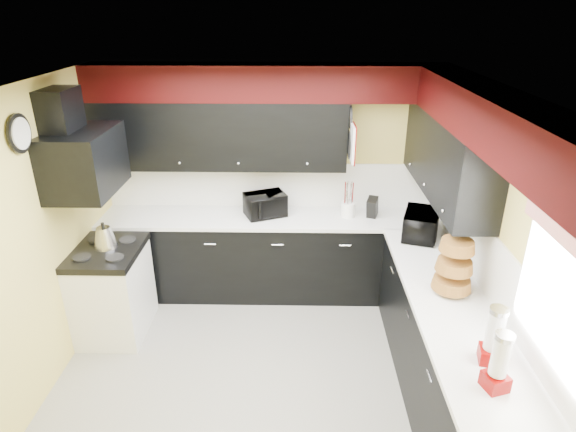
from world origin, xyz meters
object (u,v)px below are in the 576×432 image
object	(u,v)px
toaster_oven	(265,205)
microwave	(421,224)
utensil_crock	(348,209)
kettle	(105,237)
knife_block	(372,208)

from	to	relation	value
toaster_oven	microwave	bearing A→B (deg)	-40.23
utensil_crock	kettle	size ratio (longest dim) A/B	0.71
knife_block	utensil_crock	bearing A→B (deg)	-164.63
toaster_oven	knife_block	world-z (taller)	toaster_oven
utensil_crock	knife_block	distance (m)	0.26
knife_block	kettle	size ratio (longest dim) A/B	0.99
microwave	kettle	size ratio (longest dim) A/B	2.08
microwave	toaster_oven	bearing A→B (deg)	90.08
knife_block	microwave	bearing A→B (deg)	-28.88
toaster_oven	microwave	world-z (taller)	microwave
microwave	knife_block	distance (m)	0.61
toaster_oven	kettle	xyz separation A→B (m)	(-1.47, -0.72, -0.04)
toaster_oven	utensil_crock	world-z (taller)	toaster_oven
kettle	utensil_crock	bearing A→B (deg)	16.82
kettle	microwave	bearing A→B (deg)	4.47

